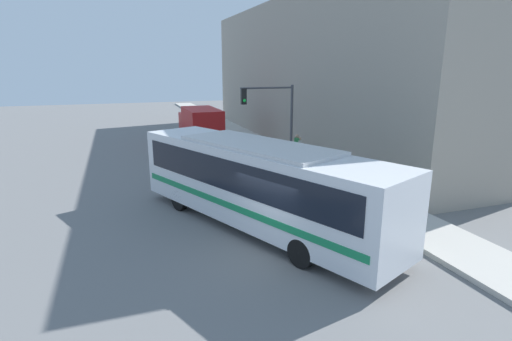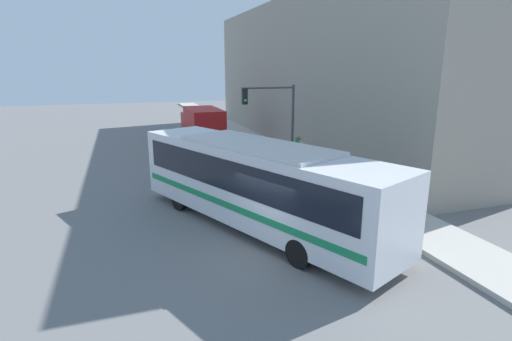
{
  "view_description": "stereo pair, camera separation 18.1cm",
  "coord_description": "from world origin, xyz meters",
  "px_view_note": "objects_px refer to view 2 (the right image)",
  "views": [
    {
      "loc": [
        -4.63,
        -11.26,
        5.95
      ],
      "look_at": [
        1.1,
        5.18,
        1.41
      ],
      "focal_mm": 28.0,
      "sensor_mm": 36.0,
      "label": 1
    },
    {
      "loc": [
        -4.46,
        -11.32,
        5.95
      ],
      "look_at": [
        1.1,
        5.18,
        1.41
      ],
      "focal_mm": 28.0,
      "sensor_mm": 36.0,
      "label": 2
    }
  ],
  "objects_px": {
    "city_bus": "(256,180)",
    "traffic_light_pole": "(274,110)",
    "pedestrian_near_corner": "(301,149)",
    "delivery_truck": "(202,124)",
    "fire_hydrant": "(337,182)",
    "pedestrian_mid_block": "(298,148)",
    "parking_meter": "(314,161)"
  },
  "relations": [
    {
      "from": "city_bus",
      "to": "traffic_light_pole",
      "type": "height_order",
      "value": "traffic_light_pole"
    },
    {
      "from": "parking_meter",
      "to": "pedestrian_mid_block",
      "type": "relative_size",
      "value": 0.77
    },
    {
      "from": "pedestrian_near_corner",
      "to": "city_bus",
      "type": "bearing_deg",
      "value": -124.06
    },
    {
      "from": "delivery_truck",
      "to": "fire_hydrant",
      "type": "xyz_separation_m",
      "value": [
        3.54,
        -15.17,
        -0.98
      ]
    },
    {
      "from": "city_bus",
      "to": "pedestrian_near_corner",
      "type": "xyz_separation_m",
      "value": [
        5.8,
        8.58,
        -0.89
      ]
    },
    {
      "from": "city_bus",
      "to": "delivery_truck",
      "type": "bearing_deg",
      "value": 61.82
    },
    {
      "from": "pedestrian_near_corner",
      "to": "delivery_truck",
      "type": "bearing_deg",
      "value": 115.09
    },
    {
      "from": "fire_hydrant",
      "to": "traffic_light_pole",
      "type": "xyz_separation_m",
      "value": [
        -1.04,
        5.75,
        2.9
      ]
    },
    {
      "from": "city_bus",
      "to": "pedestrian_mid_block",
      "type": "relative_size",
      "value": 6.72
    },
    {
      "from": "delivery_truck",
      "to": "pedestrian_near_corner",
      "type": "height_order",
      "value": "delivery_truck"
    },
    {
      "from": "parking_meter",
      "to": "pedestrian_mid_block",
      "type": "xyz_separation_m",
      "value": [
        0.64,
        3.52,
        -0.02
      ]
    },
    {
      "from": "delivery_truck",
      "to": "traffic_light_pole",
      "type": "height_order",
      "value": "traffic_light_pole"
    },
    {
      "from": "pedestrian_mid_block",
      "to": "city_bus",
      "type": "bearing_deg",
      "value": -123.13
    },
    {
      "from": "traffic_light_pole",
      "to": "pedestrian_mid_block",
      "type": "height_order",
      "value": "traffic_light_pole"
    },
    {
      "from": "fire_hydrant",
      "to": "parking_meter",
      "type": "relative_size",
      "value": 0.58
    },
    {
      "from": "traffic_light_pole",
      "to": "parking_meter",
      "type": "xyz_separation_m",
      "value": [
        1.04,
        -3.31,
        -2.37
      ]
    },
    {
      "from": "fire_hydrant",
      "to": "parking_meter",
      "type": "distance_m",
      "value": 2.49
    },
    {
      "from": "traffic_light_pole",
      "to": "pedestrian_near_corner",
      "type": "bearing_deg",
      "value": 4.63
    },
    {
      "from": "pedestrian_near_corner",
      "to": "pedestrian_mid_block",
      "type": "height_order",
      "value": "pedestrian_mid_block"
    },
    {
      "from": "pedestrian_near_corner",
      "to": "pedestrian_mid_block",
      "type": "bearing_deg",
      "value": 156.68
    },
    {
      "from": "fire_hydrant",
      "to": "pedestrian_mid_block",
      "type": "height_order",
      "value": "pedestrian_mid_block"
    },
    {
      "from": "city_bus",
      "to": "delivery_truck",
      "type": "relative_size",
      "value": 1.64
    },
    {
      "from": "city_bus",
      "to": "delivery_truck",
      "type": "xyz_separation_m",
      "value": [
        1.46,
        17.85,
        -0.32
      ]
    },
    {
      "from": "pedestrian_mid_block",
      "to": "fire_hydrant",
      "type": "bearing_deg",
      "value": -96.14
    },
    {
      "from": "parking_meter",
      "to": "pedestrian_mid_block",
      "type": "height_order",
      "value": "pedestrian_mid_block"
    },
    {
      "from": "delivery_truck",
      "to": "fire_hydrant",
      "type": "bearing_deg",
      "value": -76.85
    },
    {
      "from": "delivery_truck",
      "to": "traffic_light_pole",
      "type": "relative_size",
      "value": 1.51
    },
    {
      "from": "fire_hydrant",
      "to": "parking_meter",
      "type": "height_order",
      "value": "parking_meter"
    },
    {
      "from": "delivery_truck",
      "to": "pedestrian_near_corner",
      "type": "relative_size",
      "value": 4.5
    },
    {
      "from": "parking_meter",
      "to": "pedestrian_near_corner",
      "type": "distance_m",
      "value": 3.55
    },
    {
      "from": "city_bus",
      "to": "traffic_light_pole",
      "type": "xyz_separation_m",
      "value": [
        3.96,
        8.43,
        1.59
      ]
    },
    {
      "from": "fire_hydrant",
      "to": "pedestrian_mid_block",
      "type": "relative_size",
      "value": 0.45
    }
  ]
}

